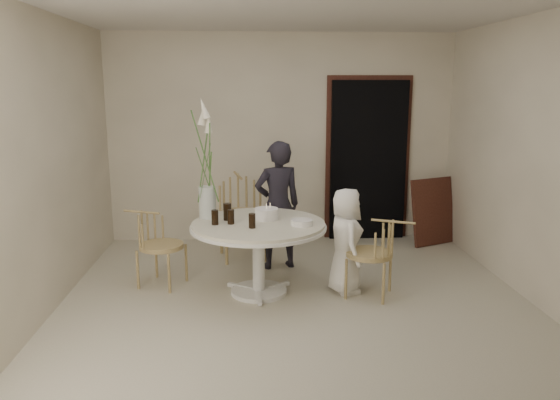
{
  "coord_description": "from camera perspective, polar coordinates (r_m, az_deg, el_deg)",
  "views": [
    {
      "loc": [
        -0.45,
        -4.9,
        2.05
      ],
      "look_at": [
        -0.14,
        0.3,
        0.94
      ],
      "focal_mm": 35.0,
      "sensor_mm": 36.0,
      "label": 1
    }
  ],
  "objects": [
    {
      "name": "cola_tumbler_c",
      "position": [
        5.26,
        -6.82,
        -1.81
      ],
      "size": [
        0.09,
        0.09,
        0.14
      ],
      "primitive_type": "cylinder",
      "rotation": [
        0.0,
        0.0,
        -0.36
      ],
      "color": "black",
      "rests_on": "table"
    },
    {
      "name": "flower_vase",
      "position": [
        5.46,
        -7.67,
        2.44
      ],
      "size": [
        0.17,
        0.17,
        1.2
      ],
      "rotation": [
        0.0,
        0.0,
        -0.03
      ],
      "color": "silver",
      "rests_on": "table"
    },
    {
      "name": "table",
      "position": [
        5.35,
        -2.27,
        -3.54
      ],
      "size": [
        1.33,
        1.33,
        0.73
      ],
      "color": "white",
      "rests_on": "ground"
    },
    {
      "name": "cola_tumbler_a",
      "position": [
        5.26,
        -5.16,
        -1.76
      ],
      "size": [
        0.08,
        0.08,
        0.14
      ],
      "primitive_type": "cylinder",
      "rotation": [
        0.0,
        0.0,
        -0.15
      ],
      "color": "black",
      "rests_on": "table"
    },
    {
      "name": "plate_stack",
      "position": [
        5.21,
        2.29,
        -2.36
      ],
      "size": [
        0.27,
        0.27,
        0.05
      ],
      "primitive_type": "cylinder",
      "rotation": [
        0.0,
        0.0,
        -0.32
      ],
      "color": "white",
      "rests_on": "table"
    },
    {
      "name": "girl",
      "position": [
        6.09,
        -0.24,
        -0.56
      ],
      "size": [
        0.6,
        0.47,
        1.44
      ],
      "primitive_type": "imported",
      "rotation": [
        0.0,
        0.0,
        3.39
      ],
      "color": "black",
      "rests_on": "ground"
    },
    {
      "name": "picture_frame",
      "position": [
        7.35,
        15.7,
        -1.16
      ],
      "size": [
        0.67,
        0.44,
        0.86
      ],
      "primitive_type": "cube",
      "rotation": [
        -0.17,
        0.0,
        0.42
      ],
      "color": "#54271D",
      "rests_on": "ground"
    },
    {
      "name": "boy",
      "position": [
        5.45,
        6.86,
        -4.27
      ],
      "size": [
        0.4,
        0.55,
        1.06
      ],
      "primitive_type": "imported",
      "rotation": [
        0.0,
        0.0,
        1.7
      ],
      "color": "white",
      "rests_on": "ground"
    },
    {
      "name": "room_shell",
      "position": [
        4.94,
        1.79,
        7.02
      ],
      "size": [
        4.5,
        4.5,
        4.5
      ],
      "color": "beige",
      "rests_on": "ground"
    },
    {
      "name": "chair_right",
      "position": [
        5.38,
        10.49,
        -4.82
      ],
      "size": [
        0.58,
        0.56,
        0.79
      ],
      "rotation": [
        0.0,
        0.0,
        -1.99
      ],
      "color": "tan",
      "rests_on": "ground"
    },
    {
      "name": "chair_far",
      "position": [
        6.6,
        -4.19,
        -0.38
      ],
      "size": [
        0.61,
        0.64,
        0.98
      ],
      "rotation": [
        0.0,
        0.0,
        0.18
      ],
      "color": "tan",
      "rests_on": "ground"
    },
    {
      "name": "chair_left",
      "position": [
        5.78,
        -13.26,
        -3.8
      ],
      "size": [
        0.56,
        0.54,
        0.78
      ],
      "rotation": [
        0.0,
        0.0,
        1.19
      ],
      "color": "tan",
      "rests_on": "ground"
    },
    {
      "name": "ground",
      "position": [
        5.33,
        1.67,
        -10.59
      ],
      "size": [
        4.5,
        4.5,
        0.0
      ],
      "primitive_type": "plane",
      "color": "beige",
      "rests_on": "ground"
    },
    {
      "name": "door_trim",
      "position": [
        7.37,
        9.14,
        4.55
      ],
      "size": [
        1.12,
        0.03,
        2.22
      ],
      "primitive_type": "cube",
      "color": "#54271D",
      "rests_on": "ground"
    },
    {
      "name": "birthday_cake",
      "position": [
        5.42,
        -1.42,
        -1.46
      ],
      "size": [
        0.23,
        0.23,
        0.16
      ],
      "rotation": [
        0.0,
        0.0,
        0.04
      ],
      "color": "white",
      "rests_on": "table"
    },
    {
      "name": "doorway",
      "position": [
        7.34,
        9.19,
        4.05
      ],
      "size": [
        1.0,
        0.1,
        2.1
      ],
      "primitive_type": "cube",
      "color": "black",
      "rests_on": "ground"
    },
    {
      "name": "cola_tumbler_d",
      "position": [
        5.42,
        -5.52,
        -1.23
      ],
      "size": [
        0.09,
        0.09,
        0.17
      ],
      "primitive_type": "cylinder",
      "rotation": [
        0.0,
        0.0,
        0.23
      ],
      "color": "black",
      "rests_on": "table"
    },
    {
      "name": "cola_tumbler_b",
      "position": [
        5.1,
        -2.93,
        -2.18
      ],
      "size": [
        0.08,
        0.08,
        0.14
      ],
      "primitive_type": "cylinder",
      "rotation": [
        0.0,
        0.0,
        0.37
      ],
      "color": "black",
      "rests_on": "table"
    }
  ]
}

